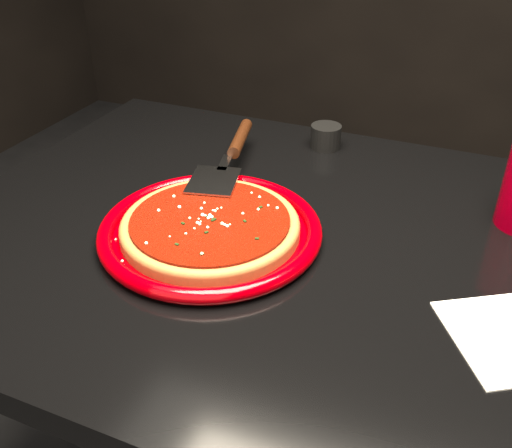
{
  "coord_description": "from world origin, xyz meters",
  "views": [
    {
      "loc": [
        0.17,
        -0.67,
        1.22
      ],
      "look_at": [
        -0.11,
        -0.02,
        0.77
      ],
      "focal_mm": 40.0,
      "sensor_mm": 36.0,
      "label": 1
    }
  ],
  "objects_px": {
    "pizza_server": "(229,156)",
    "ramekin": "(326,137)",
    "table": "(316,415)",
    "plate": "(210,230)"
  },
  "relations": [
    {
      "from": "table",
      "to": "plate",
      "type": "xyz_separation_m",
      "value": [
        -0.17,
        -0.05,
        0.39
      ]
    },
    {
      "from": "table",
      "to": "pizza_server",
      "type": "relative_size",
      "value": 3.74
    },
    {
      "from": "pizza_server",
      "to": "ramekin",
      "type": "height_order",
      "value": "pizza_server"
    },
    {
      "from": "plate",
      "to": "ramekin",
      "type": "height_order",
      "value": "ramekin"
    },
    {
      "from": "table",
      "to": "ramekin",
      "type": "xyz_separation_m",
      "value": [
        -0.11,
        0.31,
        0.4
      ]
    },
    {
      "from": "plate",
      "to": "ramekin",
      "type": "xyz_separation_m",
      "value": [
        0.06,
        0.37,
        0.01
      ]
    },
    {
      "from": "table",
      "to": "ramekin",
      "type": "height_order",
      "value": "ramekin"
    },
    {
      "from": "pizza_server",
      "to": "ramekin",
      "type": "distance_m",
      "value": 0.22
    },
    {
      "from": "plate",
      "to": "pizza_server",
      "type": "bearing_deg",
      "value": 106.58
    },
    {
      "from": "pizza_server",
      "to": "ramekin",
      "type": "relative_size",
      "value": 5.49
    }
  ]
}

